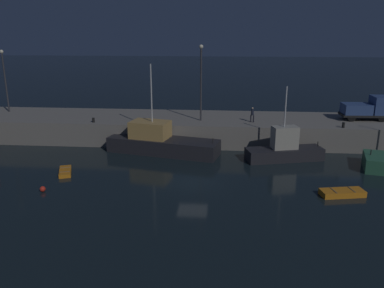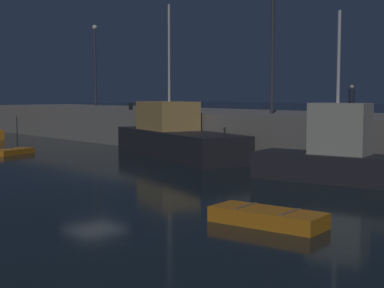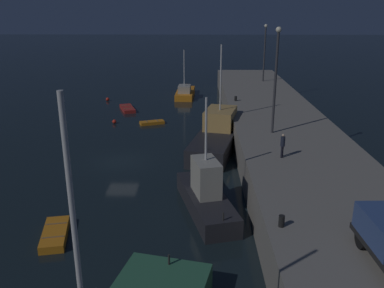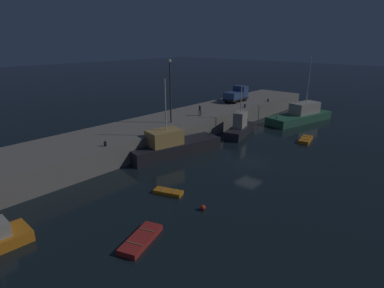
% 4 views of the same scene
% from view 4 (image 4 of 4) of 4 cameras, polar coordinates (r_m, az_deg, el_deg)
% --- Properties ---
extents(ground_plane, '(320.00, 320.00, 0.00)m').
position_cam_4_polar(ground_plane, '(36.68, 10.24, -3.22)').
color(ground_plane, black).
extents(pier_quay, '(68.70, 8.65, 2.56)m').
position_cam_4_polar(pier_quay, '(44.57, -4.99, 2.61)').
color(pier_quay, gray).
rests_on(pier_quay, ground).
extents(fishing_trawler_red, '(13.18, 6.61, 10.55)m').
position_cam_4_polar(fishing_trawler_red, '(56.88, 18.85, 4.93)').
color(fishing_trawler_red, '#2D6647').
rests_on(fishing_trawler_red, ground).
extents(fishing_boat_white, '(11.93, 5.71, 9.09)m').
position_cam_4_polar(fishing_boat_white, '(38.02, -3.48, -0.32)').
color(fishing_boat_white, '#232328').
rests_on(fishing_boat_white, ground).
extents(fishing_boat_orange, '(7.80, 3.98, 7.23)m').
position_cam_4_polar(fishing_boat_orange, '(46.62, 8.56, 2.90)').
color(fishing_boat_orange, '#232328').
rests_on(fishing_boat_orange, ground).
extents(dinghy_orange_near, '(3.52, 1.92, 0.49)m').
position_cam_4_polar(dinghy_orange_near, '(46.02, 19.62, 0.73)').
color(dinghy_orange_near, orange).
rests_on(dinghy_orange_near, ground).
extents(rowboat_white_mid, '(4.03, 2.54, 0.44)m').
position_cam_4_polar(rowboat_white_mid, '(23.05, -9.09, -16.44)').
color(rowboat_white_mid, '#B22823').
rests_on(rowboat_white_mid, ground).
extents(dinghy_red_small, '(1.83, 2.79, 0.37)m').
position_cam_4_polar(dinghy_red_small, '(29.05, -4.26, -8.55)').
color(dinghy_red_small, orange).
rests_on(dinghy_red_small, ground).
extents(mooring_buoy_near, '(0.45, 0.45, 0.45)m').
position_cam_4_polar(mooring_buoy_near, '(26.43, 1.96, -11.27)').
color(mooring_buoy_near, red).
rests_on(mooring_buoy_near, ground).
extents(lamp_post_east, '(0.44, 0.44, 8.24)m').
position_cam_4_polar(lamp_post_east, '(42.18, -3.90, 10.19)').
color(lamp_post_east, '#38383D').
rests_on(lamp_post_east, pier_quay).
extents(utility_truck, '(5.20, 2.43, 2.69)m').
position_cam_4_polar(utility_truck, '(58.11, 7.97, 8.77)').
color(utility_truck, black).
rests_on(utility_truck, pier_quay).
extents(dockworker, '(0.41, 0.39, 1.64)m').
position_cam_4_polar(dockworker, '(46.75, 1.42, 6.21)').
color(dockworker, black).
rests_on(dockworker, pier_quay).
extents(bollard_west, '(0.28, 0.28, 0.50)m').
position_cam_4_polar(bollard_west, '(34.56, -15.24, 0.03)').
color(bollard_west, black).
rests_on(bollard_west, pier_quay).
extents(bollard_central, '(0.28, 0.28, 0.56)m').
position_cam_4_polar(bollard_central, '(53.19, 9.40, 6.73)').
color(bollard_central, black).
rests_on(bollard_central, pier_quay).
extents(bollard_east, '(0.28, 0.28, 0.51)m').
position_cam_4_polar(bollard_east, '(59.12, 13.42, 7.59)').
color(bollard_east, black).
rests_on(bollard_east, pier_quay).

